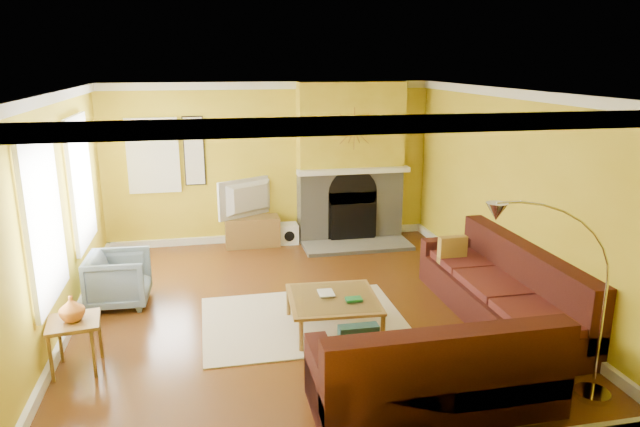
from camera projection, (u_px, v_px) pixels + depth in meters
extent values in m
cube|color=brown|center=(301.00, 311.00, 7.18)|extent=(5.50, 6.00, 0.02)
cube|color=white|center=(299.00, 90.00, 6.47)|extent=(5.50, 6.00, 0.02)
cube|color=yellow|center=(270.00, 163.00, 9.67)|extent=(5.50, 0.02, 2.70)
cube|color=yellow|center=(373.00, 311.00, 3.98)|extent=(5.50, 0.02, 2.70)
cube|color=yellow|center=(54.00, 219.00, 6.28)|extent=(0.02, 6.00, 2.70)
cube|color=yellow|center=(511.00, 196.00, 7.36)|extent=(0.02, 6.00, 2.70)
cube|color=white|center=(79.00, 182.00, 7.48)|extent=(0.06, 1.22, 1.72)
cube|color=white|center=(42.00, 220.00, 5.68)|extent=(0.06, 1.22, 1.72)
cube|color=white|center=(153.00, 156.00, 9.20)|extent=(0.82, 0.06, 1.22)
cube|color=white|center=(194.00, 151.00, 9.32)|extent=(0.34, 0.04, 1.14)
cube|color=white|center=(354.00, 171.00, 9.53)|extent=(1.92, 0.22, 0.08)
cube|color=gray|center=(357.00, 246.00, 9.56)|extent=(1.80, 0.70, 0.06)
cube|color=beige|center=(304.00, 320.00, 6.87)|extent=(2.40, 1.80, 0.02)
cube|color=olive|center=(252.00, 231.00, 9.61)|extent=(0.90, 0.41, 0.50)
imported|color=black|center=(251.00, 198.00, 9.46)|extent=(1.05, 0.68, 0.65)
cube|color=white|center=(288.00, 233.00, 9.78)|extent=(0.33, 0.33, 0.33)
imported|color=slate|center=(119.00, 279.00, 7.26)|extent=(0.78, 0.76, 0.69)
imported|color=orange|center=(72.00, 308.00, 5.63)|extent=(0.32, 0.32, 0.26)
imported|color=white|center=(319.00, 294.00, 6.63)|extent=(0.18, 0.24, 0.02)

